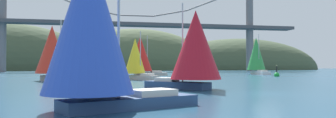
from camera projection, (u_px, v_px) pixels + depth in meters
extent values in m
plane|color=navy|center=(267.00, 93.00, 26.83)|extent=(360.00, 360.00, 0.00)
ellipsoid|color=#425138|center=(4.00, 70.00, 147.12)|extent=(82.70, 44.00, 42.99)
ellipsoid|color=#4C5B3D|center=(137.00, 70.00, 159.81)|extent=(78.03, 44.00, 40.49)
ellipsoid|color=#425138|center=(241.00, 70.00, 171.43)|extent=(86.98, 44.00, 32.65)
cylinder|color=slate|center=(2.00, 19.00, 110.39)|extent=(2.80, 2.80, 36.13)
cylinder|color=slate|center=(250.00, 26.00, 129.63)|extent=(2.80, 2.80, 36.13)
cube|color=#47474C|center=(136.00, 25.00, 119.99)|extent=(127.02, 6.00, 1.20)
cylinder|color=slate|center=(100.00, 11.00, 117.33)|extent=(13.10, 0.50, 3.07)
cylinder|color=slate|center=(136.00, 16.00, 120.06)|extent=(13.00, 0.50, 0.50)
cylinder|color=slate|center=(170.00, 13.00, 122.83)|extent=(13.10, 0.50, 3.07)
cylinder|color=slate|center=(203.00, 5.00, 125.65)|extent=(13.19, 0.50, 5.62)
cube|color=#B7B2A8|center=(65.00, 78.00, 47.72)|extent=(7.27, 5.72, 0.83)
cube|color=beige|center=(72.00, 74.00, 47.25)|extent=(2.81, 2.56, 0.36)
cylinder|color=#B2B2B7|center=(61.00, 48.00, 48.07)|extent=(0.14, 0.14, 8.22)
cone|color=red|center=(52.00, 49.00, 48.65)|extent=(6.55, 6.55, 7.17)
cube|color=navy|center=(177.00, 85.00, 32.43)|extent=(5.98, 6.36, 0.70)
cube|color=beige|center=(167.00, 79.00, 33.16)|extent=(2.52, 2.58, 0.36)
cylinder|color=#B2B2B7|center=(183.00, 42.00, 32.10)|extent=(0.14, 0.14, 7.77)
cone|color=#B21423|center=(196.00, 45.00, 31.21)|extent=(6.90, 6.90, 6.63)
cube|color=navy|center=(131.00, 103.00, 17.63)|extent=(7.84, 5.03, 0.61)
cube|color=beige|center=(152.00, 92.00, 18.43)|extent=(2.90, 2.51, 0.36)
cylinder|color=#B2B2B7|center=(119.00, 18.00, 17.28)|extent=(0.14, 0.14, 8.44)
cone|color=blue|center=(89.00, 19.00, 16.31)|extent=(6.00, 6.00, 7.46)
cube|color=#B7B2A8|center=(143.00, 78.00, 51.37)|extent=(4.71, 5.71, 0.72)
cube|color=beige|center=(147.00, 74.00, 50.67)|extent=(2.12, 2.26, 0.36)
cylinder|color=#B2B2B7|center=(140.00, 53.00, 51.84)|extent=(0.14, 0.14, 7.09)
cone|color=yellow|center=(135.00, 56.00, 52.70)|extent=(4.73, 4.73, 5.71)
cube|color=white|center=(260.00, 73.00, 81.16)|extent=(2.33, 6.82, 0.82)
cube|color=beige|center=(262.00, 71.00, 79.97)|extent=(1.68, 2.21, 0.36)
cylinder|color=#B2B2B7|center=(259.00, 53.00, 81.92)|extent=(0.14, 0.14, 9.34)
cone|color=green|center=(256.00, 54.00, 83.38)|extent=(4.75, 4.75, 8.35)
cube|color=#B7B2A8|center=(150.00, 74.00, 73.31)|extent=(7.36, 2.56, 0.71)
cube|color=beige|center=(156.00, 72.00, 73.64)|extent=(2.39, 1.83, 0.36)
cylinder|color=#B2B2B7|center=(147.00, 54.00, 73.22)|extent=(0.14, 0.14, 8.27)
cone|color=red|center=(140.00, 54.00, 72.82)|extent=(5.59, 5.59, 7.78)
sphere|color=green|center=(277.00, 75.00, 67.34)|extent=(1.10, 1.10, 1.10)
cylinder|color=black|center=(277.00, 70.00, 67.36)|extent=(0.20, 0.20, 1.60)
sphere|color=#F2EA99|center=(277.00, 66.00, 67.38)|extent=(0.24, 0.24, 0.24)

